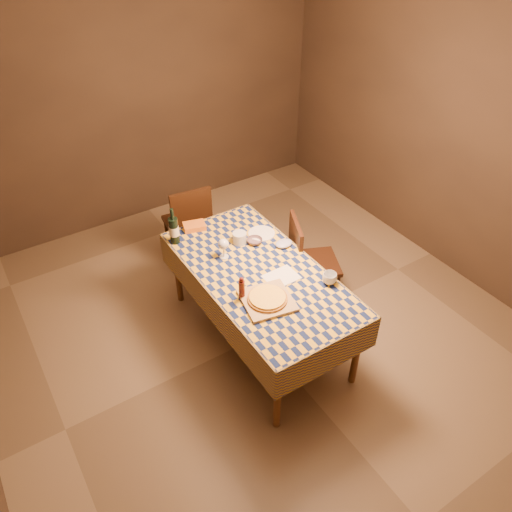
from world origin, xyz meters
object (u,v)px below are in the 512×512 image
at_px(chair_right, 307,258).
at_px(bowl, 255,241).
at_px(white_plate, 261,233).
at_px(chair_far, 189,221).
at_px(dining_table, 259,279).
at_px(pizza, 267,298).
at_px(wine_bottle, 174,230).
at_px(cutting_board, 267,300).

bearing_deg(chair_right, bowl, 158.71).
distance_m(white_plate, chair_far, 0.96).
height_order(dining_table, pizza, pizza).
bearing_deg(pizza, wine_bottle, 103.71).
relative_size(bowl, wine_bottle, 0.39).
relative_size(pizza, wine_bottle, 0.96).
bearing_deg(bowl, dining_table, -117.08).
xyz_separation_m(pizza, bowl, (0.32, 0.67, -0.02)).
distance_m(pizza, chair_right, 0.96).
distance_m(dining_table, chair_right, 0.68).
xyz_separation_m(dining_table, pizza, (-0.14, -0.33, 0.11)).
relative_size(bowl, white_plate, 0.56).
distance_m(white_plate, chair_right, 0.49).
relative_size(cutting_board, chair_right, 0.40).
bearing_deg(chair_right, dining_table, -164.97).
xyz_separation_m(pizza, wine_bottle, (-0.26, 1.06, 0.09)).
distance_m(pizza, bowl, 0.75).
height_order(dining_table, chair_right, chair_right).
xyz_separation_m(cutting_board, chair_right, (0.77, 0.50, -0.26)).
relative_size(pizza, white_plate, 1.38).
bearing_deg(bowl, chair_far, 100.60).
xyz_separation_m(chair_far, chair_right, (0.64, -1.14, 0.00)).
bearing_deg(pizza, chair_right, 32.70).
bearing_deg(chair_right, pizza, -147.30).
bearing_deg(white_plate, pizza, -120.32).
height_order(wine_bottle, white_plate, wine_bottle).
relative_size(dining_table, bowl, 13.68).
bearing_deg(pizza, bowl, 64.80).
height_order(cutting_board, pizza, pizza).
bearing_deg(chair_right, white_plate, 142.37).
xyz_separation_m(cutting_board, bowl, (0.32, 0.67, 0.01)).
relative_size(pizza, chair_right, 0.35).
bearing_deg(dining_table, chair_right, 15.03).
bearing_deg(chair_right, wine_bottle, 151.19).
height_order(wine_bottle, chair_right, wine_bottle).
relative_size(chair_far, chair_right, 1.00).
distance_m(dining_table, wine_bottle, 0.86).
bearing_deg(wine_bottle, dining_table, -61.61).
relative_size(cutting_board, wine_bottle, 1.07).
bearing_deg(dining_table, wine_bottle, 118.39).
distance_m(dining_table, chair_far, 1.32).
height_order(pizza, white_plate, pizza).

